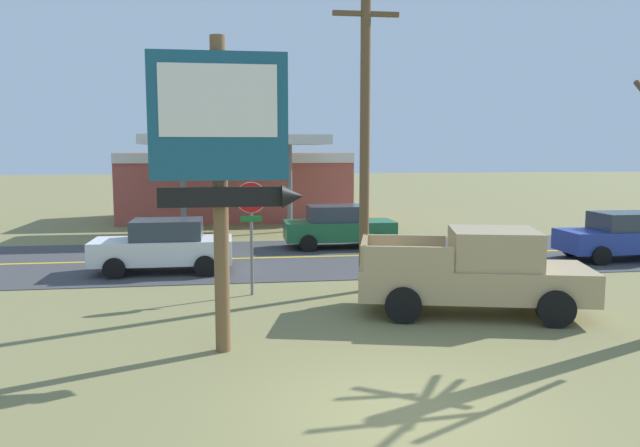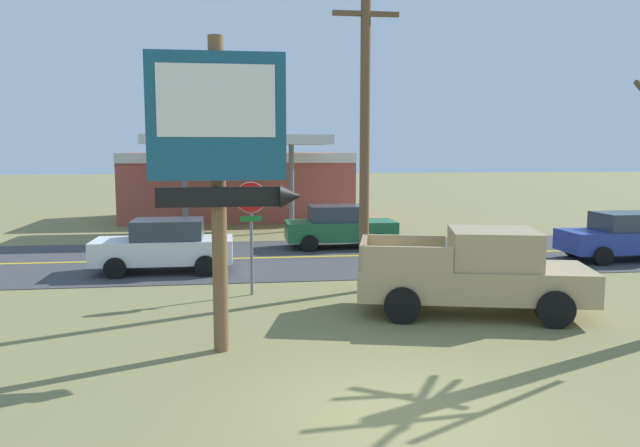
{
  "view_description": "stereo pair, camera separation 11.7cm",
  "coord_description": "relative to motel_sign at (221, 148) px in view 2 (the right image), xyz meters",
  "views": [
    {
      "loc": [
        -2.3,
        -8.22,
        3.77
      ],
      "look_at": [
        0.0,
        8.0,
        1.8
      ],
      "focal_mm": 34.6,
      "sensor_mm": 36.0,
      "label": 1
    },
    {
      "loc": [
        -2.18,
        -8.23,
        3.77
      ],
      "look_at": [
        0.0,
        8.0,
        1.8
      ],
      "focal_mm": 34.6,
      "sensor_mm": 36.0,
      "label": 2
    }
  ],
  "objects": [
    {
      "name": "car_white_far_lane",
      "position": [
        -1.96,
        7.96,
        -2.96
      ],
      "size": [
        4.2,
        2.0,
        1.64
      ],
      "color": "silver",
      "rests_on": "ground"
    },
    {
      "name": "car_green_near_lane",
      "position": [
        4.16,
        11.96,
        -2.96
      ],
      "size": [
        4.2,
        2.0,
        1.64
      ],
      "color": "#1E6038",
      "rests_on": "ground"
    },
    {
      "name": "road_centre_line",
      "position": [
        2.46,
        9.96,
        -3.77
      ],
      "size": [
        126.0,
        0.2,
        0.01
      ],
      "primitive_type": "cube",
      "color": "gold",
      "rests_on": "road_asphalt"
    },
    {
      "name": "road_asphalt",
      "position": [
        2.46,
        9.96,
        -3.78
      ],
      "size": [
        140.0,
        8.0,
        0.02
      ],
      "primitive_type": "cube",
      "color": "#3D3D3F",
      "rests_on": "ground"
    },
    {
      "name": "pickup_tan_parked_on_lawn",
      "position": [
        5.67,
        2.03,
        -2.83
      ],
      "size": [
        5.52,
        3.15,
        1.96
      ],
      "color": "tan",
      "rests_on": "ground"
    },
    {
      "name": "stop_sign",
      "position": [
        0.62,
        4.56,
        -1.77
      ],
      "size": [
        0.8,
        0.08,
        2.95
      ],
      "color": "slate",
      "rests_on": "ground"
    },
    {
      "name": "gas_station",
      "position": [
        0.35,
        22.58,
        -1.85
      ],
      "size": [
        12.0,
        11.5,
        4.4
      ],
      "color": "#A84C42",
      "rests_on": "ground"
    },
    {
      "name": "utility_pole",
      "position": [
        3.59,
        4.59,
        0.75
      ],
      "size": [
        1.91,
        0.26,
        8.5
      ],
      "color": "brown",
      "rests_on": "ground"
    },
    {
      "name": "ground_plane",
      "position": [
        2.46,
        -3.04,
        -3.79
      ],
      "size": [
        180.0,
        180.0,
        0.0
      ],
      "primitive_type": "plane",
      "color": "olive"
    },
    {
      "name": "motel_sign",
      "position": [
        0.0,
        0.0,
        0.0
      ],
      "size": [
        2.74,
        0.54,
        5.78
      ],
      "color": "brown",
      "rests_on": "ground"
    },
    {
      "name": "car_blue_mid_lane",
      "position": [
        13.37,
        7.96,
        -2.96
      ],
      "size": [
        4.2,
        2.0,
        1.64
      ],
      "color": "#233893",
      "rests_on": "ground"
    }
  ]
}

